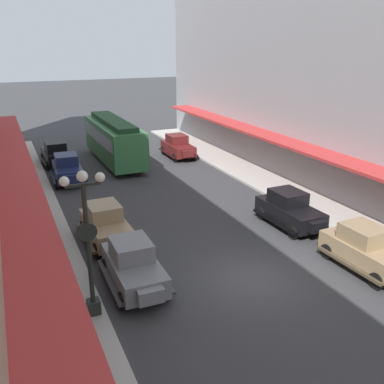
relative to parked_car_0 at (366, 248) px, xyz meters
The scene contains 14 objects.
ground_plane 4.97m from the parked_car_0, 165.88° to the left, with size 200.00×200.00×0.00m, color #38383A.
sidewalk_left 12.32m from the parked_car_0, behind, with size 3.00×60.00×0.15m, color #B7B5AD.
parked_car_0 is the anchor object (origin of this frame).
parked_car_1 11.65m from the parked_car_0, 143.03° to the left, with size 2.22×4.29×1.84m.
parked_car_2 24.13m from the parked_car_0, 113.48° to the left, with size 2.27×4.31×1.84m.
parked_car_3 9.64m from the parked_car_0, 163.89° to the left, with size 2.20×4.28×1.84m.
parked_car_4 5.00m from the parked_car_0, 92.28° to the left, with size 2.22×4.29×1.84m.
parked_car_5 20.39m from the parked_car_0, 90.19° to the left, with size 2.21×4.29×1.84m.
parked_car_7 19.84m from the parked_car_0, 118.51° to the left, with size 2.29×4.31×1.84m.
streetcar 21.57m from the parked_car_0, 104.14° to the left, with size 2.57×9.61×3.46m.
lamp_post_with_clock 11.40m from the parked_car_0, behind, with size 1.42×0.44×5.16m.
fire_hydrant 2.10m from the parked_car_0, 38.70° to the left, with size 0.24×0.24×0.82m.
pedestrian_0 19.81m from the parked_car_0, 126.52° to the left, with size 0.36×0.28×1.67m.
pedestrian_1 16.54m from the parked_car_0, 135.96° to the left, with size 0.36×0.28×1.67m.
Camera 1 is at (-8.50, -12.86, 9.06)m, focal length 40.08 mm.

